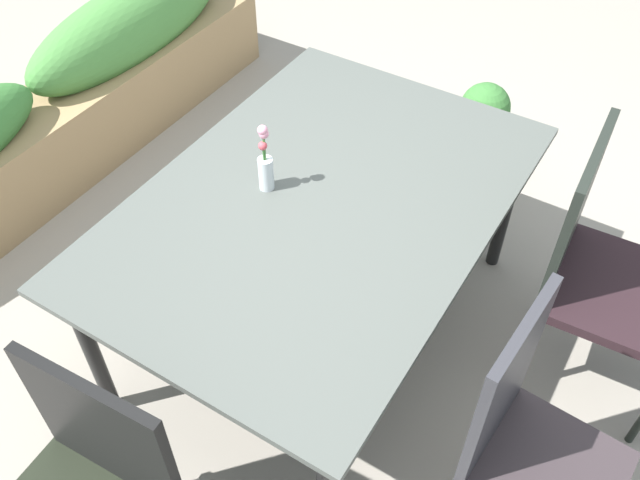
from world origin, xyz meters
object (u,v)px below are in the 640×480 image
object	(u,v)px
chair_near_right	(601,265)
flower_vase	(265,163)
planter_box	(43,120)
potted_plant	(482,121)
dining_table	(320,211)
chair_near_left	(527,438)

from	to	relation	value
chair_near_right	flower_vase	world-z (taller)	chair_near_right
planter_box	potted_plant	size ratio (longest dim) A/B	6.83
flower_vase	potted_plant	bearing A→B (deg)	-11.80
chair_near_right	flower_vase	distance (m)	1.20
chair_near_right	potted_plant	xyz separation A→B (m)	(1.02, 0.79, -0.35)
dining_table	potted_plant	xyz separation A→B (m)	(1.39, -0.11, -0.44)
chair_near_right	chair_near_left	xyz separation A→B (m)	(-0.73, -0.01, -0.03)
dining_table	potted_plant	world-z (taller)	dining_table
potted_plant	flower_vase	bearing A→B (deg)	168.20
chair_near_right	planter_box	bearing A→B (deg)	-87.57
dining_table	potted_plant	size ratio (longest dim) A/B	3.78
planter_box	potted_plant	bearing A→B (deg)	-54.17
chair_near_right	flower_vase	bearing A→B (deg)	-72.44
chair_near_right	chair_near_left	distance (m)	0.73
dining_table	potted_plant	bearing A→B (deg)	-4.51
flower_vase	potted_plant	size ratio (longest dim) A/B	0.61
chair_near_right	potted_plant	world-z (taller)	chair_near_right
chair_near_right	planter_box	xyz separation A→B (m)	(-0.24, 2.55, -0.23)
planter_box	potted_plant	world-z (taller)	planter_box
planter_box	flower_vase	bearing A→B (deg)	-96.57
flower_vase	planter_box	distance (m)	1.54
flower_vase	potted_plant	xyz separation A→B (m)	(1.43, -0.30, -0.61)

